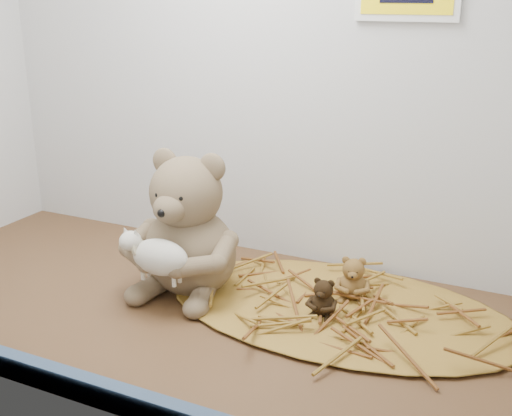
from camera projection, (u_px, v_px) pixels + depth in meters
The scene contains 7 objects.
alcove_shell at pixel (198, 43), 107.51cm from camera, with size 120.40×60.20×90.40cm.
front_rail at pixel (69, 382), 89.04cm from camera, with size 119.28×2.20×3.60cm, color #3B5271.
straw_bed at pixel (338, 308), 112.48cm from camera, with size 63.37×36.79×1.23cm, color brown.
main_teddy at pixel (189, 223), 116.61cm from camera, with size 21.56×22.76×26.74cm, color #766348, non-canonical shape.
toy_lamb at pixel (160, 257), 109.42cm from camera, with size 13.72×8.37×8.87cm, color silver, non-canonical shape.
mini_teddy_tan at pixel (353, 276), 113.97cm from camera, with size 6.41×6.77×7.95cm, color brown, non-canonical shape.
mini_teddy_brown at pixel (324, 295), 108.26cm from camera, with size 5.39×5.69×6.68cm, color black, non-canonical shape.
Camera 1 is at (56.42, -86.73, 53.30)cm, focal length 45.00 mm.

